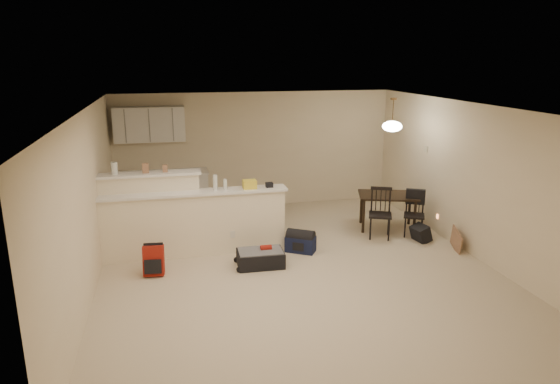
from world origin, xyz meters
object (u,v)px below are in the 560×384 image
object	(u,v)px
pendant_lamp	(392,126)
navy_duffel	(301,244)
black_daypack	(421,233)
suitcase	(260,258)
red_backpack	(154,260)
dining_chair_near	(380,214)
dining_table	(388,199)
dining_chair_far	(414,214)

from	to	relation	value
pendant_lamp	navy_duffel	xyz separation A→B (m)	(-1.94, -0.78, -1.86)
pendant_lamp	black_daypack	world-z (taller)	pendant_lamp
pendant_lamp	suitcase	xyz separation A→B (m)	(-2.71, -1.22, -1.87)
red_backpack	suitcase	bearing A→B (deg)	4.21
red_backpack	pendant_lamp	bearing A→B (deg)	20.83
dining_chair_near	black_daypack	xyz separation A→B (m)	(0.65, -0.34, -0.32)
dining_table	black_daypack	size ratio (longest dim) A/B	3.89
suitcase	red_backpack	bearing A→B (deg)	-179.70
dining_table	pendant_lamp	size ratio (longest dim) A/B	2.03
dining_table	dining_chair_far	bearing A→B (deg)	-40.69
dining_chair_far	suitcase	bearing A→B (deg)	-138.63
dining_table	red_backpack	size ratio (longest dim) A/B	2.75
dining_chair_far	black_daypack	distance (m)	0.40
dining_table	red_backpack	xyz separation A→B (m)	(-4.36, -1.18, -0.37)
dining_table	red_backpack	distance (m)	4.53
dining_chair_far	suitcase	size ratio (longest dim) A/B	1.15
pendant_lamp	dining_chair_far	distance (m)	1.68
navy_duffel	red_backpack	bearing A→B (deg)	-138.51
suitcase	red_backpack	distance (m)	1.65
dining_chair_far	suitcase	xyz separation A→B (m)	(-3.02, -0.72, -0.30)
dining_chair_near	dining_chair_far	bearing A→B (deg)	18.67
dining_chair_near	red_backpack	size ratio (longest dim) A/B	2.01
dining_table	dining_chair_near	size ratio (longest dim) A/B	1.37
dining_table	navy_duffel	xyz separation A→B (m)	(-1.94, -0.78, -0.46)
suitcase	navy_duffel	size ratio (longest dim) A/B	1.48
navy_duffel	suitcase	bearing A→B (deg)	-118.36
dining_chair_far	suitcase	world-z (taller)	dining_chair_far
pendant_lamp	suitcase	bearing A→B (deg)	-155.81
navy_duffel	black_daypack	distance (m)	2.24
dining_chair_near	navy_duffel	distance (m)	1.66
dining_table	navy_duffel	distance (m)	2.14
navy_duffel	black_daypack	xyz separation A→B (m)	(2.24, 0.00, 0.01)
navy_duffel	dining_chair_far	bearing A→B (deg)	39.39
pendant_lamp	navy_duffel	bearing A→B (deg)	-158.05
pendant_lamp	black_daypack	distance (m)	2.03
pendant_lamp	red_backpack	xyz separation A→B (m)	(-4.36, -1.18, -1.76)
dining_chair_far	navy_duffel	bearing A→B (deg)	-144.88
dining_chair_near	black_daypack	distance (m)	0.80
dining_table	pendant_lamp	bearing A→B (deg)	-72.23
dining_chair_near	black_daypack	world-z (taller)	dining_chair_near
dining_table	dining_chair_far	xyz separation A→B (m)	(0.31, -0.50, -0.18)
pendant_lamp	dining_chair_far	bearing A→B (deg)	-58.46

